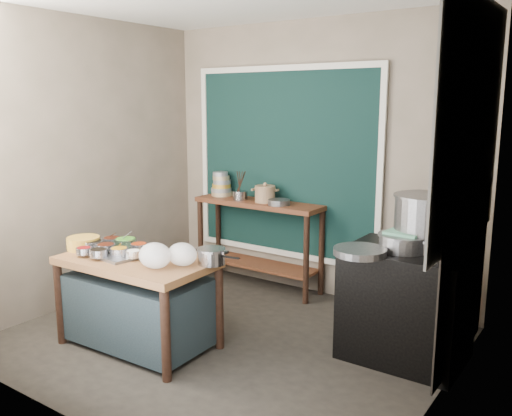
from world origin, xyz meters
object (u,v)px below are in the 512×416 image
Objects in this scene: steamer at (403,242)px; yellow_basin at (83,243)px; back_counter at (258,244)px; stock_pot at (427,221)px; condiment_tray at (116,253)px; stove_block at (406,306)px; saucepan at (211,256)px; ceramic_crock at (265,195)px; utensil_cup at (240,195)px; prep_table at (139,302)px.

yellow_basin is at bearing -156.28° from steamer.
back_counter is 2.16m from stock_pot.
yellow_basin is at bearing -171.79° from condiment_tray.
condiment_tray is (-2.09, -1.06, 0.34)m from stove_block.
saucepan is 1.68m from stock_pot.
steamer is at bearing -23.35° from ceramic_crock.
utensil_cup is 0.70× the size of ceramic_crock.
condiment_tray is 1.89× the size of yellow_basin.
prep_table is 0.45m from condiment_tray.
ceramic_crock is 0.58× the size of steamer.
back_counter is 0.56m from utensil_cup.
back_counter is at bearing 83.82° from condiment_tray.
ceramic_crock is at bearing 156.65° from steamer.
prep_table is at bearing -88.97° from back_counter.
ceramic_crock is at bearing 99.96° from saucepan.
stock_pot reaches higher than yellow_basin.
steamer is (-0.03, -0.05, 0.52)m from stove_block.
yellow_basin is (-0.58, -0.06, 0.43)m from prep_table.
stove_block is 5.60× the size of utensil_cup.
prep_table is 1.39× the size of stove_block.
stock_pot reaches higher than stove_block.
steamer reaches higher than stove_block.
utensil_cup is 0.30m from ceramic_crock.
steamer is at bearing -19.29° from utensil_cup.
stock_pot is (1.36, 0.95, 0.27)m from saucepan.
stock_pot is at bearing -14.01° from utensil_cup.
stove_block is (1.87, 1.05, 0.05)m from prep_table.
yellow_basin is 1.71× the size of utensil_cup.
prep_table is at bearing 3.27° from condiment_tray.
prep_table is 0.86× the size of back_counter.
condiment_tray is 0.36m from yellow_basin.
ceramic_crock is 1.94m from steamer.
condiment_tray reaches higher than prep_table.
utensil_cup is (-0.23, 1.72, 0.62)m from prep_table.
saucepan is at bearing -61.10° from utensil_cup.
stove_block is at bearing -122.41° from stock_pot.
utensil_cup is (-0.20, -0.05, 0.52)m from back_counter.
back_counter is 6.35× the size of saucepan.
condiment_tray is 2.28× the size of saucepan.
stove_block is at bearing 24.42° from yellow_basin.
condiment_tray is (-0.23, -0.01, 0.39)m from prep_table.
yellow_basin is at bearing -100.98° from utensil_cup.
steamer is (1.87, -0.78, 0.47)m from back_counter.
steamer is (1.78, -0.77, -0.08)m from ceramic_crock.
condiment_tray is 0.98× the size of stock_pot.
condiment_tray is at bearing -178.69° from prep_table.
ceramic_crock reaches higher than yellow_basin.
stock_pot is (2.53, 1.24, 0.28)m from yellow_basin.
ceramic_crock reaches higher than condiment_tray.
yellow_basin is 1.83m from utensil_cup.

